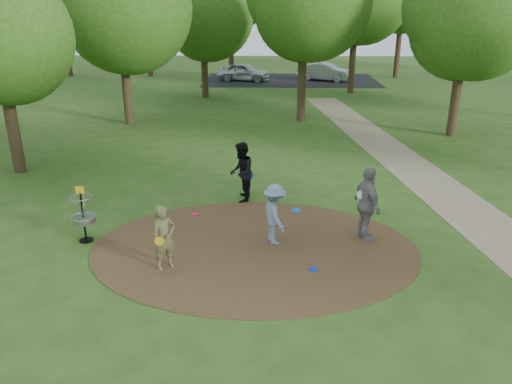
{
  "coord_description": "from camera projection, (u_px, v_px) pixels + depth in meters",
  "views": [
    {
      "loc": [
        0.37,
        -11.52,
        5.94
      ],
      "look_at": [
        0.0,
        1.2,
        1.1
      ],
      "focal_mm": 35.0,
      "sensor_mm": 36.0,
      "label": 1
    }
  ],
  "objects": [
    {
      "name": "player_walking_with_disc",
      "position": [
        241.0,
        172.0,
        15.66
      ],
      "size": [
        0.75,
        0.94,
        1.91
      ],
      "color": "black",
      "rests_on": "ground"
    },
    {
      "name": "player_throwing_with_disc",
      "position": [
        275.0,
        215.0,
        12.88
      ],
      "size": [
        1.16,
        1.2,
        1.63
      ],
      "color": "#7E94BC",
      "rests_on": "ground"
    },
    {
      "name": "parking_lot",
      "position": [
        290.0,
        80.0,
        40.86
      ],
      "size": [
        14.0,
        8.0,
        0.01
      ],
      "primitive_type": "cube",
      "color": "black",
      "rests_on": "ground"
    },
    {
      "name": "car_left",
      "position": [
        244.0,
        72.0,
        40.22
      ],
      "size": [
        4.44,
        2.57,
        1.42
      ],
      "primitive_type": "imported",
      "rotation": [
        0.0,
        0.0,
        1.34
      ],
      "color": "#B7BBBF",
      "rests_on": "ground"
    },
    {
      "name": "car_right",
      "position": [
        325.0,
        72.0,
        40.21
      ],
      "size": [
        4.55,
        2.94,
        1.42
      ],
      "primitive_type": "imported",
      "rotation": [
        0.0,
        0.0,
        1.2
      ],
      "color": "#A2A6A9",
      "rests_on": "ground"
    },
    {
      "name": "disc_ground_red",
      "position": [
        195.0,
        214.0,
        14.89
      ],
      "size": [
        0.22,
        0.22,
        0.02
      ],
      "primitive_type": "cylinder",
      "color": "#E01651",
      "rests_on": "dirt_clearing"
    },
    {
      "name": "footpath",
      "position": [
        479.0,
        219.0,
        14.57
      ],
      "size": [
        7.55,
        39.89,
        0.01
      ],
      "primitive_type": "cube",
      "rotation": [
        0.0,
        0.0,
        0.14
      ],
      "color": "#8C7A5B",
      "rests_on": "ground"
    },
    {
      "name": "player_observer_with_disc",
      "position": [
        164.0,
        238.0,
        11.65
      ],
      "size": [
        0.69,
        0.65,
        1.58
      ],
      "color": "olive",
      "rests_on": "ground"
    },
    {
      "name": "disc_golf_basket",
      "position": [
        82.0,
        211.0,
        12.97
      ],
      "size": [
        0.63,
        0.63,
        1.54
      ],
      "color": "black",
      "rests_on": "ground"
    },
    {
      "name": "disc_ground_blue",
      "position": [
        313.0,
        269.0,
        11.82
      ],
      "size": [
        0.22,
        0.22,
        0.02
      ],
      "primitive_type": "cylinder",
      "color": "#0D24E1",
      "rests_on": "dirt_clearing"
    },
    {
      "name": "dirt_clearing",
      "position": [
        255.0,
        248.0,
        12.88
      ],
      "size": [
        8.4,
        8.4,
        0.02
      ],
      "primitive_type": "cylinder",
      "color": "#47301C",
      "rests_on": "ground"
    },
    {
      "name": "tree_ring",
      "position": [
        322.0,
        21.0,
        19.82
      ],
      "size": [
        36.92,
        45.31,
        9.05
      ],
      "color": "#332316",
      "rests_on": "ground"
    },
    {
      "name": "player_waiting_with_disc",
      "position": [
        367.0,
        204.0,
        12.98
      ],
      "size": [
        0.85,
        1.29,
        2.04
      ],
      "color": "gray",
      "rests_on": "ground"
    },
    {
      "name": "ground",
      "position": [
        255.0,
        248.0,
        12.88
      ],
      "size": [
        100.0,
        100.0,
        0.0
      ],
      "primitive_type": "plane",
      "color": "#2D5119",
      "rests_on": "ground"
    }
  ]
}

